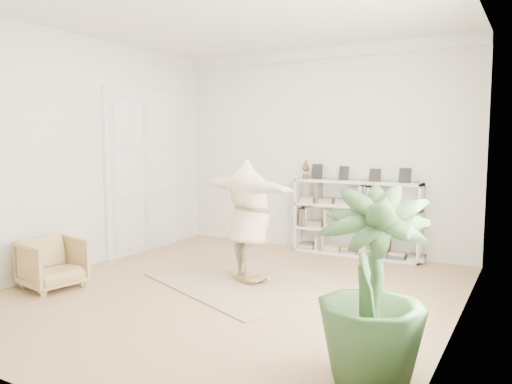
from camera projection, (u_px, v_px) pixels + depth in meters
floor at (232, 292)px, 6.59m from camera, size 6.00×6.00×0.00m
room_shell at (321, 54)px, 8.76m from camera, size 6.00×6.00×6.00m
doors at (143, 174)px, 8.90m from camera, size 0.09×1.78×2.92m
bookshelf at (356, 219)px, 8.59m from camera, size 2.20×0.35×1.64m
armchair at (52, 264)px, 6.73m from camera, size 0.85×0.84×0.67m
rug at (249, 281)px, 7.03m from camera, size 3.07×2.80×0.02m
rocker_board at (249, 278)px, 7.03m from camera, size 0.52×0.42×0.10m
person at (249, 216)px, 6.94m from camera, size 2.08×1.28×1.65m
houseplant at (372, 285)px, 4.10m from camera, size 1.09×1.09×1.62m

